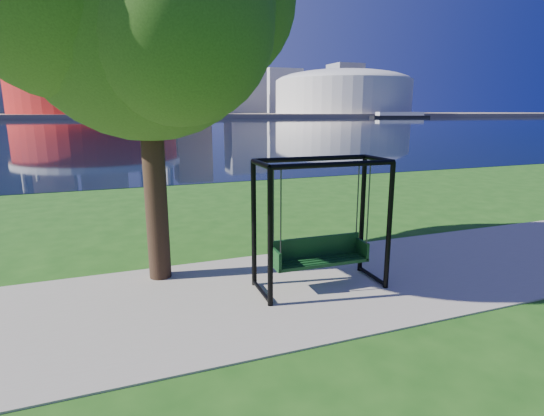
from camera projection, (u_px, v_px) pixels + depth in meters
ground at (279, 280)px, 8.48m from camera, size 900.00×900.00×0.00m
path at (288, 289)px, 8.02m from camera, size 120.00×4.00×0.03m
river at (124, 125)px, 101.63m from camera, size 900.00×180.00×0.02m
far_bank at (115, 115)px, 287.73m from camera, size 900.00×228.00×2.00m
stadium at (93, 89)px, 216.53m from camera, size 83.00×83.00×32.00m
arena at (343, 91)px, 265.61m from camera, size 84.00×84.00×26.56m
skyline at (104, 63)px, 290.74m from camera, size 392.00×66.00×96.50m
swing at (320, 227)px, 7.89m from camera, size 2.43×1.10×2.47m
barge at (400, 115)px, 219.91m from camera, size 30.74×14.90×2.97m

